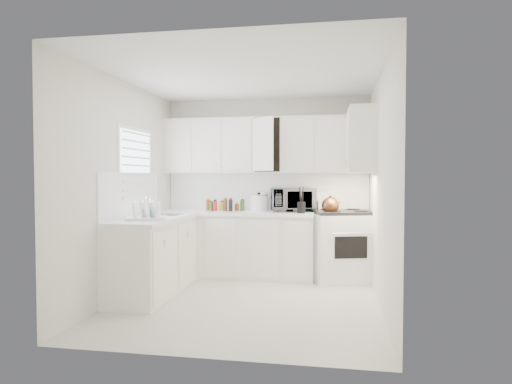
% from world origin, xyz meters
% --- Properties ---
extents(floor, '(3.20, 3.20, 0.00)m').
position_xyz_m(floor, '(0.00, 0.00, 0.00)').
color(floor, beige).
rests_on(floor, ground).
extents(ceiling, '(3.20, 3.20, 0.00)m').
position_xyz_m(ceiling, '(0.00, 0.00, 2.60)').
color(ceiling, white).
rests_on(ceiling, ground).
extents(wall_back, '(3.00, 0.00, 3.00)m').
position_xyz_m(wall_back, '(0.00, 1.60, 1.30)').
color(wall_back, silver).
rests_on(wall_back, ground).
extents(wall_front, '(3.00, 0.00, 3.00)m').
position_xyz_m(wall_front, '(0.00, -1.60, 1.30)').
color(wall_front, silver).
rests_on(wall_front, ground).
extents(wall_left, '(0.00, 3.20, 3.20)m').
position_xyz_m(wall_left, '(-1.50, 0.00, 1.30)').
color(wall_left, silver).
rests_on(wall_left, ground).
extents(wall_right, '(0.00, 3.20, 3.20)m').
position_xyz_m(wall_right, '(1.50, 0.00, 1.30)').
color(wall_right, silver).
rests_on(wall_right, ground).
extents(window_blinds, '(0.06, 0.96, 1.06)m').
position_xyz_m(window_blinds, '(-1.48, 0.35, 1.55)').
color(window_blinds, white).
rests_on(window_blinds, wall_left).
extents(lower_cabinets_back, '(2.22, 0.60, 0.90)m').
position_xyz_m(lower_cabinets_back, '(-0.39, 1.30, 0.45)').
color(lower_cabinets_back, silver).
rests_on(lower_cabinets_back, floor).
extents(lower_cabinets_left, '(0.60, 1.60, 0.90)m').
position_xyz_m(lower_cabinets_left, '(-1.20, 0.20, 0.45)').
color(lower_cabinets_left, silver).
rests_on(lower_cabinets_left, floor).
extents(countertop_back, '(2.24, 0.64, 0.05)m').
position_xyz_m(countertop_back, '(-0.39, 1.29, 0.93)').
color(countertop_back, white).
rests_on(countertop_back, lower_cabinets_back).
extents(countertop_left, '(0.64, 1.62, 0.05)m').
position_xyz_m(countertop_left, '(-1.19, 0.20, 0.93)').
color(countertop_left, white).
rests_on(countertop_left, lower_cabinets_left).
extents(backsplash_back, '(2.98, 0.02, 0.55)m').
position_xyz_m(backsplash_back, '(0.00, 1.59, 1.23)').
color(backsplash_back, white).
rests_on(backsplash_back, wall_back).
extents(backsplash_left, '(0.02, 1.60, 0.55)m').
position_xyz_m(backsplash_left, '(-1.49, 0.20, 1.23)').
color(backsplash_left, white).
rests_on(backsplash_left, wall_left).
extents(upper_cabinets_back, '(3.00, 0.33, 0.80)m').
position_xyz_m(upper_cabinets_back, '(0.00, 1.44, 1.50)').
color(upper_cabinets_back, silver).
rests_on(upper_cabinets_back, wall_back).
extents(upper_cabinets_right, '(0.33, 0.90, 0.80)m').
position_xyz_m(upper_cabinets_right, '(1.33, 0.82, 1.50)').
color(upper_cabinets_right, silver).
rests_on(upper_cabinets_right, wall_right).
extents(sink, '(0.42, 0.38, 0.30)m').
position_xyz_m(sink, '(-1.19, 0.55, 1.07)').
color(sink, gray).
rests_on(sink, countertop_left).
extents(stove, '(0.96, 0.86, 1.25)m').
position_xyz_m(stove, '(1.13, 1.29, 0.62)').
color(stove, white).
rests_on(stove, floor).
extents(tea_kettle, '(0.32, 0.28, 0.27)m').
position_xyz_m(tea_kettle, '(0.95, 1.13, 1.07)').
color(tea_kettle, brown).
rests_on(tea_kettle, stove).
extents(frying_pan, '(0.26, 0.44, 0.04)m').
position_xyz_m(frying_pan, '(1.31, 1.45, 0.96)').
color(frying_pan, black).
rests_on(frying_pan, stove).
extents(microwave, '(0.67, 0.48, 0.41)m').
position_xyz_m(microwave, '(0.42, 1.41, 1.15)').
color(microwave, gray).
rests_on(microwave, countertop_back).
extents(rice_cooker, '(0.33, 0.33, 0.27)m').
position_xyz_m(rice_cooker, '(-0.08, 1.41, 1.08)').
color(rice_cooker, white).
rests_on(rice_cooker, countertop_back).
extents(paper_towel, '(0.12, 0.12, 0.27)m').
position_xyz_m(paper_towel, '(-0.02, 1.46, 1.08)').
color(paper_towel, white).
rests_on(paper_towel, countertop_back).
extents(utensil_crock, '(0.15, 0.15, 0.37)m').
position_xyz_m(utensil_crock, '(0.56, 1.09, 1.14)').
color(utensil_crock, black).
rests_on(utensil_crock, countertop_back).
extents(dish_rack, '(0.51, 0.44, 0.24)m').
position_xyz_m(dish_rack, '(-1.15, -0.11, 1.07)').
color(dish_rack, white).
rests_on(dish_rack, countertop_left).
extents(spice_left_0, '(0.06, 0.06, 0.13)m').
position_xyz_m(spice_left_0, '(-0.85, 1.42, 1.02)').
color(spice_left_0, brown).
rests_on(spice_left_0, countertop_back).
extents(spice_left_1, '(0.06, 0.06, 0.13)m').
position_xyz_m(spice_left_1, '(-0.78, 1.33, 1.02)').
color(spice_left_1, '#336722').
rests_on(spice_left_1, countertop_back).
extents(spice_left_2, '(0.06, 0.06, 0.13)m').
position_xyz_m(spice_left_2, '(-0.70, 1.42, 1.02)').
color(spice_left_2, red).
rests_on(spice_left_2, countertop_back).
extents(spice_left_3, '(0.06, 0.06, 0.13)m').
position_xyz_m(spice_left_3, '(-0.62, 1.33, 1.02)').
color(spice_left_3, gold).
rests_on(spice_left_3, countertop_back).
extents(spice_left_4, '(0.06, 0.06, 0.13)m').
position_xyz_m(spice_left_4, '(-0.55, 1.42, 1.02)').
color(spice_left_4, '#5A3519').
rests_on(spice_left_4, countertop_back).
extents(spice_left_5, '(0.06, 0.06, 0.13)m').
position_xyz_m(spice_left_5, '(-0.47, 1.33, 1.02)').
color(spice_left_5, black).
rests_on(spice_left_5, countertop_back).
extents(spice_left_6, '(0.06, 0.06, 0.13)m').
position_xyz_m(spice_left_6, '(-0.40, 1.42, 1.02)').
color(spice_left_6, brown).
rests_on(spice_left_6, countertop_back).
extents(spice_left_7, '(0.06, 0.06, 0.13)m').
position_xyz_m(spice_left_7, '(-0.32, 1.33, 1.02)').
color(spice_left_7, '#336722').
rests_on(spice_left_7, countertop_back).
extents(sauce_right_0, '(0.06, 0.06, 0.19)m').
position_xyz_m(sauce_right_0, '(0.58, 1.46, 1.05)').
color(sauce_right_0, red).
rests_on(sauce_right_0, countertop_back).
extents(sauce_right_1, '(0.06, 0.06, 0.19)m').
position_xyz_m(sauce_right_1, '(0.64, 1.40, 1.05)').
color(sauce_right_1, gold).
rests_on(sauce_right_1, countertop_back).
extents(sauce_right_2, '(0.06, 0.06, 0.19)m').
position_xyz_m(sauce_right_2, '(0.69, 1.46, 1.05)').
color(sauce_right_2, '#5A3519').
rests_on(sauce_right_2, countertop_back).
extents(sauce_right_3, '(0.06, 0.06, 0.19)m').
position_xyz_m(sauce_right_3, '(0.74, 1.40, 1.05)').
color(sauce_right_3, black).
rests_on(sauce_right_3, countertop_back).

